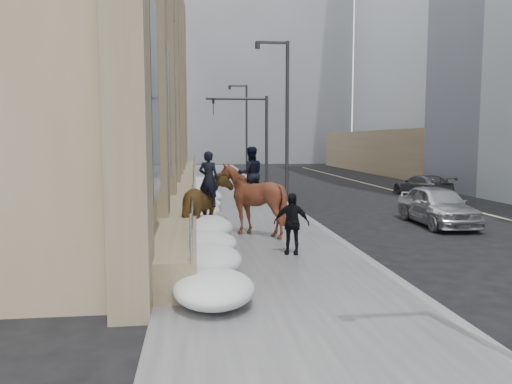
% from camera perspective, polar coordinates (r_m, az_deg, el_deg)
% --- Properties ---
extents(ground, '(140.00, 140.00, 0.00)m').
position_cam_1_polar(ground, '(11.46, 1.91, -9.83)').
color(ground, black).
rests_on(ground, ground).
extents(sidewalk, '(5.00, 80.00, 0.12)m').
position_cam_1_polar(sidewalk, '(21.19, -2.25, -2.34)').
color(sidewalk, '#49494B').
rests_on(sidewalk, ground).
extents(curb, '(0.24, 80.00, 0.12)m').
position_cam_1_polar(curb, '(21.56, 4.71, -2.22)').
color(curb, slate).
rests_on(curb, ground).
extents(lane_line, '(0.15, 70.00, 0.01)m').
position_cam_1_polar(lane_line, '(24.40, 23.16, -1.86)').
color(lane_line, '#BFB78C').
rests_on(lane_line, ground).
extents(limestone_building, '(6.10, 44.00, 18.00)m').
position_cam_1_polar(limestone_building, '(31.60, -13.84, 16.34)').
color(limestone_building, '#8C785C').
rests_on(limestone_building, ground).
extents(bg_building_mid, '(30.00, 12.00, 28.00)m').
position_cam_1_polar(bg_building_mid, '(71.95, -2.38, 14.65)').
color(bg_building_mid, slate).
rests_on(bg_building_mid, ground).
extents(bg_building_far, '(24.00, 12.00, 20.00)m').
position_cam_1_polar(bg_building_far, '(83.29, -10.04, 10.60)').
color(bg_building_far, gray).
rests_on(bg_building_far, ground).
extents(streetlight_mid, '(1.71, 0.24, 8.00)m').
position_cam_1_polar(streetlight_mid, '(25.33, 3.22, 9.26)').
color(streetlight_mid, '#2D2D30').
rests_on(streetlight_mid, ground).
extents(streetlight_far, '(1.71, 0.24, 8.00)m').
position_cam_1_polar(streetlight_far, '(45.14, -1.29, 7.81)').
color(streetlight_far, '#2D2D30').
rests_on(streetlight_far, ground).
extents(traffic_signal, '(4.10, 0.22, 6.00)m').
position_cam_1_polar(traffic_signal, '(33.13, -0.38, 7.49)').
color(traffic_signal, '#2D2D30').
rests_on(traffic_signal, ground).
extents(snow_bank, '(1.70, 18.10, 0.76)m').
position_cam_1_polar(snow_bank, '(19.19, -6.02, -2.01)').
color(snow_bank, silver).
rests_on(snow_bank, sidewalk).
extents(mounted_horse_left, '(1.88, 2.60, 2.66)m').
position_cam_1_polar(mounted_horse_left, '(15.35, -5.71, -1.30)').
color(mounted_horse_left, '#523818').
rests_on(mounted_horse_left, sidewalk).
extents(mounted_horse_right, '(2.05, 2.25, 2.79)m').
position_cam_1_polar(mounted_horse_right, '(15.77, -0.56, -0.54)').
color(mounted_horse_right, '#4B2315').
rests_on(mounted_horse_right, sidewalk).
extents(pedestrian, '(1.03, 0.67, 1.62)m').
position_cam_1_polar(pedestrian, '(13.19, 4.08, -3.60)').
color(pedestrian, black).
rests_on(pedestrian, sidewalk).
extents(car_silver, '(1.87, 4.33, 1.45)m').
position_cam_1_polar(car_silver, '(19.46, 20.02, -1.46)').
color(car_silver, '#B5B9BE').
rests_on(car_silver, ground).
extents(car_grey, '(2.25, 4.33, 1.20)m').
position_cam_1_polar(car_grey, '(29.17, 18.49, 0.70)').
color(car_grey, '#525359').
rests_on(car_grey, ground).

